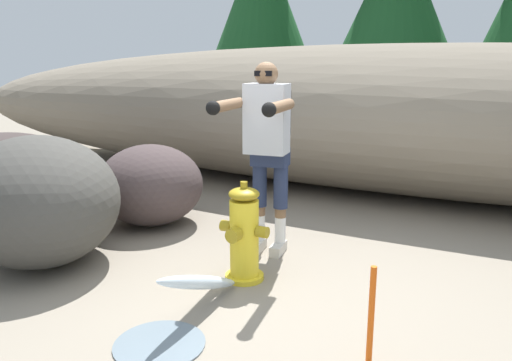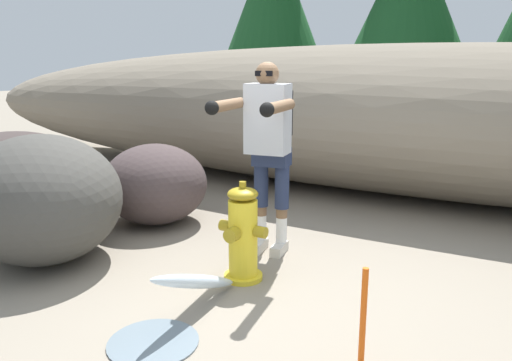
% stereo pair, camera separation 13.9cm
% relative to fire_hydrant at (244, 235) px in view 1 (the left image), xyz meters
% --- Properties ---
extents(ground_plane, '(56.00, 56.00, 0.04)m').
position_rel_fire_hydrant_xyz_m(ground_plane, '(0.26, -0.11, -0.39)').
color(ground_plane, gray).
extents(dirt_embankment, '(15.99, 3.20, 1.96)m').
position_rel_fire_hydrant_xyz_m(dirt_embankment, '(0.26, 3.58, 0.61)').
color(dirt_embankment, '#756B5B').
rests_on(dirt_embankment, ground_plane).
extents(fire_hydrant, '(0.41, 0.36, 0.81)m').
position_rel_fire_hydrant_xyz_m(fire_hydrant, '(0.00, 0.00, 0.00)').
color(fire_hydrant, yellow).
rests_on(fire_hydrant, ground_plane).
extents(hydrant_water_jet, '(0.57, 1.24, 0.48)m').
position_rel_fire_hydrant_xyz_m(hydrant_water_jet, '(0.00, -0.76, -0.21)').
color(hydrant_water_jet, silver).
rests_on(hydrant_water_jet, ground_plane).
extents(utility_worker, '(0.62, 1.02, 1.71)m').
position_rel_fire_hydrant_xyz_m(utility_worker, '(-0.09, 0.59, 0.71)').
color(utility_worker, beige).
rests_on(utility_worker, ground_plane).
extents(boulder_large, '(2.55, 2.57, 0.97)m').
position_rel_fire_hydrant_xyz_m(boulder_large, '(-3.04, 0.13, 0.11)').
color(boulder_large, '#3D3331').
rests_on(boulder_large, ground_plane).
extents(boulder_mid, '(1.98, 1.94, 1.12)m').
position_rel_fire_hydrant_xyz_m(boulder_mid, '(-1.73, -0.49, 0.18)').
color(boulder_mid, '#41403C').
rests_on(boulder_mid, ground_plane).
extents(boulder_small, '(1.21, 1.20, 0.86)m').
position_rel_fire_hydrant_xyz_m(boulder_small, '(-1.58, 0.80, 0.06)').
color(boulder_small, '#443737').
rests_on(boulder_small, ground_plane).
extents(survey_stake, '(0.04, 0.04, 0.60)m').
position_rel_fire_hydrant_xyz_m(survey_stake, '(1.20, -0.68, -0.07)').
color(survey_stake, '#E55914').
rests_on(survey_stake, ground_plane).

